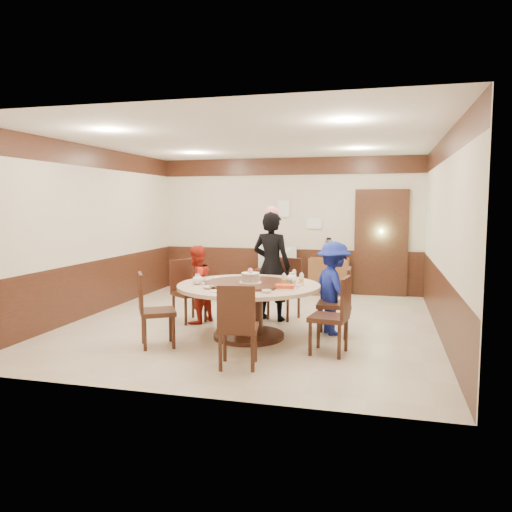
% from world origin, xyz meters
% --- Properties ---
extents(room, '(6.00, 6.04, 2.84)m').
position_xyz_m(room, '(0.01, 0.01, 1.08)').
color(room, beige).
rests_on(room, ground).
extents(banquet_table, '(1.97, 1.97, 0.78)m').
position_xyz_m(banquet_table, '(0.17, -0.80, 0.53)').
color(banquet_table, '#391C11').
rests_on(banquet_table, ground).
extents(chair_0, '(0.46, 0.45, 0.97)m').
position_xyz_m(chair_0, '(1.32, -0.44, 0.30)').
color(chair_0, '#391C11').
rests_on(chair_0, ground).
extents(chair_1, '(0.56, 0.57, 0.97)m').
position_xyz_m(chair_1, '(0.42, 0.48, 0.30)').
color(chair_1, '#391C11').
rests_on(chair_1, ground).
extents(chair_2, '(0.62, 0.61, 0.97)m').
position_xyz_m(chair_2, '(-1.01, -0.10, 0.30)').
color(chair_2, '#391C11').
rests_on(chair_2, ground).
extents(chair_3, '(0.61, 0.60, 0.97)m').
position_xyz_m(chair_3, '(-0.89, -1.51, 0.30)').
color(chair_3, '#391C11').
rests_on(chair_3, ground).
extents(chair_4, '(0.51, 0.52, 0.97)m').
position_xyz_m(chair_4, '(0.38, -2.05, 0.30)').
color(chair_4, '#391C11').
rests_on(chair_4, ground).
extents(chair_5, '(0.51, 0.50, 0.97)m').
position_xyz_m(chair_5, '(1.34, -1.27, 0.30)').
color(chair_5, '#391C11').
rests_on(chair_5, ground).
extents(person_standing, '(0.71, 0.55, 1.73)m').
position_xyz_m(person_standing, '(0.23, 0.34, 0.86)').
color(person_standing, black).
rests_on(person_standing, ground).
extents(person_red, '(0.64, 0.72, 1.21)m').
position_xyz_m(person_red, '(-0.85, -0.17, 0.60)').
color(person_red, '#AB2516').
rests_on(person_red, ground).
extents(person_blue, '(0.88, 0.98, 1.32)m').
position_xyz_m(person_blue, '(1.28, -0.31, 0.66)').
color(person_blue, navy).
rests_on(person_blue, ground).
extents(birthday_cake, '(0.30, 0.30, 0.20)m').
position_xyz_m(birthday_cake, '(0.20, -0.84, 0.85)').
color(birthday_cake, white).
rests_on(birthday_cake, banquet_table).
extents(teapot_left, '(0.17, 0.15, 0.13)m').
position_xyz_m(teapot_left, '(-0.51, -0.99, 0.81)').
color(teapot_left, white).
rests_on(teapot_left, banquet_table).
extents(teapot_right, '(0.17, 0.15, 0.13)m').
position_xyz_m(teapot_right, '(0.72, -0.53, 0.81)').
color(teapot_right, white).
rests_on(teapot_right, banquet_table).
extents(bowl_0, '(0.14, 0.14, 0.03)m').
position_xyz_m(bowl_0, '(-0.42, -0.48, 0.77)').
color(bowl_0, white).
rests_on(bowl_0, banquet_table).
extents(bowl_1, '(0.12, 0.12, 0.04)m').
position_xyz_m(bowl_1, '(0.56, -1.39, 0.77)').
color(bowl_1, white).
rests_on(bowl_1, banquet_table).
extents(bowl_2, '(0.14, 0.14, 0.04)m').
position_xyz_m(bowl_2, '(-0.25, -1.28, 0.77)').
color(bowl_2, white).
rests_on(bowl_2, banquet_table).
extents(bowl_3, '(0.13, 0.13, 0.04)m').
position_xyz_m(bowl_3, '(0.83, -0.91, 0.77)').
color(bowl_3, white).
rests_on(bowl_3, banquet_table).
extents(bowl_4, '(0.13, 0.13, 0.03)m').
position_xyz_m(bowl_4, '(-0.52, -0.70, 0.77)').
color(bowl_4, white).
rests_on(bowl_4, banquet_table).
extents(saucer_near, '(0.18, 0.18, 0.01)m').
position_xyz_m(saucer_near, '(-0.08, -1.45, 0.76)').
color(saucer_near, white).
rests_on(saucer_near, banquet_table).
extents(saucer_far, '(0.18, 0.18, 0.01)m').
position_xyz_m(saucer_far, '(0.62, -0.30, 0.76)').
color(saucer_far, white).
rests_on(saucer_far, banquet_table).
extents(shrimp_platter, '(0.30, 0.20, 0.06)m').
position_xyz_m(shrimp_platter, '(0.73, -1.09, 0.78)').
color(shrimp_platter, white).
rests_on(shrimp_platter, banquet_table).
extents(bottle_0, '(0.06, 0.06, 0.16)m').
position_xyz_m(bottle_0, '(0.67, -0.85, 0.83)').
color(bottle_0, white).
rests_on(bottle_0, banquet_table).
extents(bottle_1, '(0.06, 0.06, 0.16)m').
position_xyz_m(bottle_1, '(0.89, -0.73, 0.83)').
color(bottle_1, white).
rests_on(bottle_1, banquet_table).
extents(bottle_2, '(0.06, 0.06, 0.16)m').
position_xyz_m(bottle_2, '(0.73, -0.43, 0.83)').
color(bottle_2, white).
rests_on(bottle_2, banquet_table).
extents(tv_stand, '(0.85, 0.45, 0.50)m').
position_xyz_m(tv_stand, '(-0.21, 2.75, 0.25)').
color(tv_stand, '#391C11').
rests_on(tv_stand, ground).
extents(television, '(0.82, 0.14, 0.47)m').
position_xyz_m(television, '(-0.21, 2.75, 0.74)').
color(television, gray).
rests_on(television, tv_stand).
extents(side_cabinet, '(0.80, 0.40, 0.75)m').
position_xyz_m(side_cabinet, '(0.89, 2.78, 0.38)').
color(side_cabinet, brown).
rests_on(side_cabinet, ground).
extents(thermos, '(0.15, 0.15, 0.38)m').
position_xyz_m(thermos, '(0.87, 2.78, 0.94)').
color(thermos, silver).
rests_on(thermos, side_cabinet).
extents(notice_left, '(0.25, 0.00, 0.35)m').
position_xyz_m(notice_left, '(-0.10, 2.96, 1.75)').
color(notice_left, white).
rests_on(notice_left, room).
extents(notice_right, '(0.30, 0.00, 0.22)m').
position_xyz_m(notice_right, '(0.55, 2.96, 1.45)').
color(notice_right, white).
rests_on(notice_right, room).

